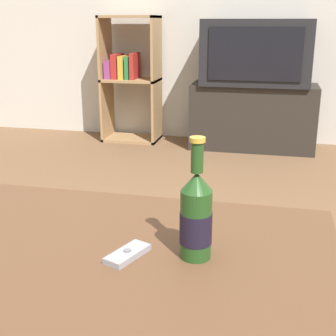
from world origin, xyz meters
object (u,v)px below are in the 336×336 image
television (256,52)px  beer_bottle (196,216)px  tv_stand (253,117)px  cell_phone (128,254)px  bookshelf (129,76)px

television → beer_bottle: television is taller
tv_stand → television: 0.48m
tv_stand → cell_phone: 2.72m
television → beer_bottle: (0.00, -2.67, -0.17)m
beer_bottle → television: bearing=90.1°
tv_stand → beer_bottle: bearing=-89.9°
cell_phone → television: bearing=108.8°
television → tv_stand: bearing=90.0°
tv_stand → television: television is taller
beer_bottle → bookshelf: bearing=110.2°
tv_stand → bookshelf: size_ratio=0.95×
tv_stand → cell_phone: tv_stand is taller
television → cell_phone: size_ratio=6.51×
beer_bottle → cell_phone: 0.17m
television → beer_bottle: 2.68m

